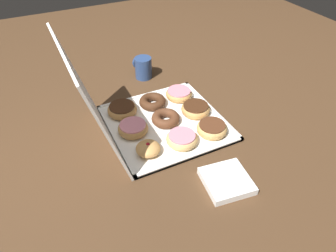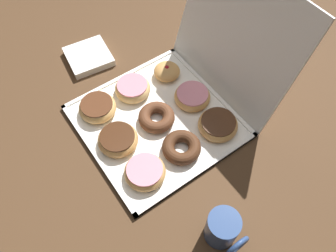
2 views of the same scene
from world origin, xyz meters
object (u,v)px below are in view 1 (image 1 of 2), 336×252
Objects in this scene: pink_frosted_donut_3 at (181,139)px; chocolate_cake_ring_donut_5 at (153,102)px; pink_frosted_donut_2 at (179,94)px; chocolate_frosted_donut_8 at (122,109)px; chocolate_frosted_donut_0 at (212,128)px; napkin_stack at (227,181)px; jelly_filled_donut_6 at (148,149)px; pink_frosted_donut_7 at (133,129)px; coffee_mug at (143,67)px; donut_box at (166,123)px; chocolate_cake_ring_donut_4 at (166,118)px; chocolate_frosted_donut_1 at (195,108)px.

pink_frosted_donut_3 is 0.26m from chocolate_cake_ring_donut_5.
pink_frosted_donut_2 is 0.97× the size of chocolate_frosted_donut_8.
chocolate_frosted_donut_0 is 0.24m from napkin_stack.
jelly_filled_donut_6 is 0.76× the size of pink_frosted_donut_7.
chocolate_cake_ring_donut_5 is 1.30× the size of jelly_filled_donut_6.
coffee_mug is at bearing -7.30° from pink_frosted_donut_3.
chocolate_frosted_donut_8 reaches higher than pink_frosted_donut_2.
chocolate_frosted_donut_0 is 1.01× the size of pink_frosted_donut_3.
pink_frosted_donut_3 reaches higher than napkin_stack.
pink_frosted_donut_7 is (-0.13, 0.14, 0.00)m from chocolate_cake_ring_donut_5.
jelly_filled_donut_6 is at bearing 135.29° from pink_frosted_donut_2.
pink_frosted_donut_3 is 1.32× the size of jelly_filled_donut_6.
donut_box is 0.19m from chocolate_frosted_donut_0.
chocolate_cake_ring_donut_5 is (0.12, 0.00, -0.00)m from chocolate_cake_ring_donut_4.
chocolate_frosted_donut_0 is 1.02× the size of chocolate_cake_ring_donut_5.
coffee_mug is at bearing 11.30° from chocolate_frosted_donut_1.
pink_frosted_donut_7 reaches higher than chocolate_cake_ring_donut_5.
pink_frosted_donut_2 is 0.30m from pink_frosted_donut_3.
pink_frosted_donut_7 is 1.12× the size of coffee_mug.
chocolate_cake_ring_donut_5 is at bearing 47.68° from chocolate_frosted_donut_1.
napkin_stack is (-0.22, -0.05, -0.02)m from pink_frosted_donut_3.
pink_frosted_donut_3 is 0.23m from napkin_stack.
pink_frosted_donut_7 is at bearing 63.82° from chocolate_frosted_donut_0.
pink_frosted_donut_7 is at bearing 44.96° from pink_frosted_donut_3.
chocolate_frosted_donut_8 is 0.51m from napkin_stack.
coffee_mug is at bearing 7.55° from chocolate_frosted_donut_0.
chocolate_frosted_donut_0 is at bearing -89.32° from pink_frosted_donut_3.
coffee_mug reaches higher than chocolate_frosted_donut_1.
chocolate_cake_ring_donut_5 is 0.98× the size of pink_frosted_donut_7.
jelly_filled_donut_6 is at bearing 159.35° from coffee_mug.
chocolate_cake_ring_donut_4 is at bearing 135.39° from pink_frosted_donut_2.
pink_frosted_donut_3 is 0.51m from coffee_mug.
chocolate_cake_ring_donut_4 is 0.12m from chocolate_cake_ring_donut_5.
chocolate_frosted_donut_0 is at bearing -179.70° from pink_frosted_donut_2.
pink_frosted_donut_7 is 0.43m from coffee_mug.
coffee_mug reaches higher than pink_frosted_donut_2.
chocolate_frosted_donut_0 reaches higher than pink_frosted_donut_7.
pink_frosted_donut_7 is 0.40m from napkin_stack.
pink_frosted_donut_2 is 0.81× the size of napkin_stack.
pink_frosted_donut_7 is 0.96× the size of chocolate_frosted_donut_8.
jelly_filled_donut_6 is at bearing 134.91° from donut_box.
chocolate_frosted_donut_1 is at bearing -88.37° from pink_frosted_donut_7.
chocolate_frosted_donut_8 is at bearing 20.07° from napkin_stack.
jelly_filled_donut_6 is at bearing 116.72° from chocolate_frosted_donut_1.
chocolate_frosted_donut_8 is (0.00, 0.13, 0.00)m from chocolate_cake_ring_donut_5.
chocolate_frosted_donut_8 reaches higher than napkin_stack.
chocolate_cake_ring_donut_5 is 0.26m from coffee_mug.
napkin_stack is at bearing -159.93° from chocolate_frosted_donut_8.
coffee_mug reaches higher than pink_frosted_donut_3.
donut_box is 3.76× the size of pink_frosted_donut_2.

